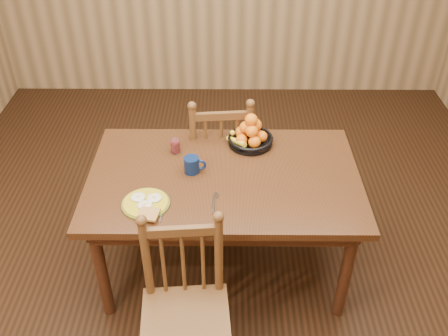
{
  "coord_description": "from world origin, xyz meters",
  "views": [
    {
      "loc": [
        0.02,
        -2.33,
        2.54
      ],
      "look_at": [
        0.0,
        0.0,
        0.8
      ],
      "focal_mm": 40.0,
      "sensor_mm": 36.0,
      "label": 1
    }
  ],
  "objects_px": {
    "chair_far": "(220,157)",
    "chair_near": "(185,312)",
    "breakfast_plate": "(146,204)",
    "fruit_bowl": "(250,135)",
    "coffee_mug": "(192,165)",
    "dining_table": "(224,186)"
  },
  "relations": [
    {
      "from": "coffee_mug",
      "to": "fruit_bowl",
      "type": "height_order",
      "value": "fruit_bowl"
    },
    {
      "from": "fruit_bowl",
      "to": "coffee_mug",
      "type": "bearing_deg",
      "value": -139.6
    },
    {
      "from": "chair_far",
      "to": "fruit_bowl",
      "type": "xyz_separation_m",
      "value": [
        0.2,
        -0.23,
        0.33
      ]
    },
    {
      "from": "coffee_mug",
      "to": "dining_table",
      "type": "bearing_deg",
      "value": -8.81
    },
    {
      "from": "chair_near",
      "to": "fruit_bowl",
      "type": "height_order",
      "value": "fruit_bowl"
    },
    {
      "from": "chair_far",
      "to": "chair_near",
      "type": "distance_m",
      "value": 1.33
    },
    {
      "from": "coffee_mug",
      "to": "chair_near",
      "type": "bearing_deg",
      "value": -90.09
    },
    {
      "from": "chair_near",
      "to": "dining_table",
      "type": "bearing_deg",
      "value": 71.55
    },
    {
      "from": "breakfast_plate",
      "to": "fruit_bowl",
      "type": "distance_m",
      "value": 0.84
    },
    {
      "from": "chair_far",
      "to": "fruit_bowl",
      "type": "relative_size",
      "value": 3.42
    },
    {
      "from": "chair_far",
      "to": "chair_near",
      "type": "relative_size",
      "value": 1.03
    },
    {
      "from": "chair_far",
      "to": "coffee_mug",
      "type": "bearing_deg",
      "value": 68.63
    },
    {
      "from": "dining_table",
      "to": "fruit_bowl",
      "type": "xyz_separation_m",
      "value": [
        0.16,
        0.33,
        0.15
      ]
    },
    {
      "from": "chair_near",
      "to": "breakfast_plate",
      "type": "distance_m",
      "value": 0.62
    },
    {
      "from": "dining_table",
      "to": "coffee_mug",
      "type": "bearing_deg",
      "value": 171.19
    },
    {
      "from": "coffee_mug",
      "to": "fruit_bowl",
      "type": "distance_m",
      "value": 0.46
    },
    {
      "from": "chair_near",
      "to": "breakfast_plate",
      "type": "height_order",
      "value": "chair_near"
    },
    {
      "from": "chair_near",
      "to": "coffee_mug",
      "type": "xyz_separation_m",
      "value": [
        0.0,
        0.79,
        0.33
      ]
    },
    {
      "from": "chair_far",
      "to": "coffee_mug",
      "type": "distance_m",
      "value": 0.64
    },
    {
      "from": "coffee_mug",
      "to": "breakfast_plate",
      "type": "bearing_deg",
      "value": -127.74
    },
    {
      "from": "fruit_bowl",
      "to": "chair_far",
      "type": "bearing_deg",
      "value": 130.72
    },
    {
      "from": "breakfast_plate",
      "to": "fruit_bowl",
      "type": "xyz_separation_m",
      "value": [
        0.59,
        0.6,
        0.05
      ]
    }
  ]
}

